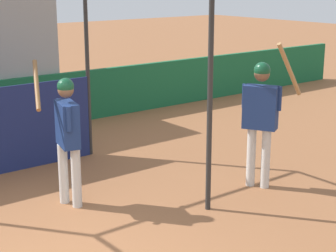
# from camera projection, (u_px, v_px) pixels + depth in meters

# --- Properties ---
(player_batter) EXTENTS (0.59, 0.99, 1.92)m
(player_batter) POSITION_uv_depth(u_px,v_px,m) (67.00, 129.00, 7.39)
(player_batter) COLOR silver
(player_batter) RESTS_ON ground
(player_waiting) EXTENTS (0.67, 0.68, 2.16)m
(player_waiting) POSITION_uv_depth(u_px,v_px,m) (261.00, 112.00, 8.03)
(player_waiting) COLOR silver
(player_waiting) RESTS_ON ground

